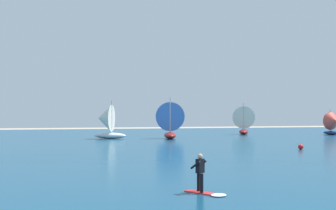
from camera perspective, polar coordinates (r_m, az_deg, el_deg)
The scene contains 7 objects.
ocean at distance 52.64m, azimuth -9.62°, elevation -4.98°, with size 160.00×90.00×0.10m, color navy.
kitesurfer at distance 17.88m, azimuth 4.91°, elevation -10.10°, with size 1.55×1.94×1.67m.
sailboat_near_shore at distance 72.12m, azimuth 10.32°, elevation -2.01°, with size 4.23×4.73×5.31m.
sailboat_mid_left at distance 73.29m, azimuth 21.68°, elevation -2.32°, with size 3.08×3.63×4.21m.
sailboat_heeled_over at distance 58.30m, azimuth 0.25°, elevation -2.03°, with size 4.36×5.02×5.68m.
sailboat_mid_right at distance 58.14m, azimuth -8.51°, elevation -2.20°, with size 4.70×4.19×5.28m.
marker_buoy at distance 41.71m, azimuth 17.72°, elevation -5.49°, with size 0.51×0.51×0.51m, color red.
Camera 1 is at (-4.49, -0.46, 3.43)m, focal length 44.52 mm.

